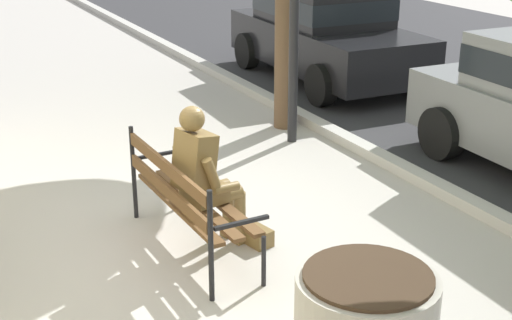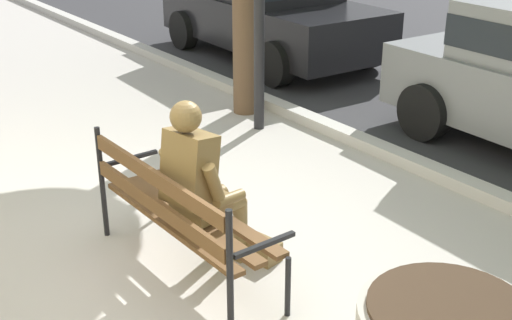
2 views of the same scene
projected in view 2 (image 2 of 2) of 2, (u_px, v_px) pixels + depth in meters
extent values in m
plane|color=#ADA8A0|center=(175.00, 268.00, 5.13)|extent=(80.00, 80.00, 0.00)
cube|color=#B2AFA8|center=(430.00, 170.00, 6.68)|extent=(60.00, 0.20, 0.12)
cube|color=brown|center=(169.00, 224.00, 4.84)|extent=(1.70, 0.16, 0.04)
cube|color=brown|center=(190.00, 217.00, 4.94)|extent=(1.70, 0.16, 0.04)
cube|color=brown|center=(210.00, 210.00, 5.05)|extent=(1.70, 0.16, 0.04)
cube|color=brown|center=(156.00, 206.00, 4.73)|extent=(1.70, 0.08, 0.11)
cube|color=brown|center=(154.00, 178.00, 4.64)|extent=(1.70, 0.08, 0.11)
cylinder|color=black|center=(155.00, 195.00, 5.79)|extent=(0.04, 0.04, 0.45)
cylinder|color=black|center=(102.00, 183.00, 5.42)|extent=(0.04, 0.04, 0.95)
cube|color=black|center=(131.00, 158.00, 5.52)|extent=(0.05, 0.48, 0.03)
cylinder|color=black|center=(288.00, 287.00, 4.50)|extent=(0.04, 0.04, 0.45)
cylinder|color=black|center=(230.00, 279.00, 4.14)|extent=(0.04, 0.04, 0.95)
cube|color=black|center=(265.00, 245.00, 4.24)|extent=(0.05, 0.48, 0.03)
cube|color=brown|center=(201.00, 204.00, 4.89)|extent=(0.40, 0.38, 0.16)
cube|color=brown|center=(189.00, 168.00, 4.69)|extent=(0.41, 0.36, 0.55)
sphere|color=brown|center=(186.00, 117.00, 4.54)|extent=(0.22, 0.22, 0.22)
cylinder|color=brown|center=(170.00, 165.00, 4.86)|extent=(0.13, 0.20, 0.29)
cylinder|color=brown|center=(185.00, 180.00, 5.03)|extent=(0.13, 0.28, 0.10)
cylinder|color=brown|center=(214.00, 182.00, 4.59)|extent=(0.13, 0.20, 0.29)
cylinder|color=brown|center=(229.00, 198.00, 4.75)|extent=(0.13, 0.28, 0.10)
cylinder|color=brown|center=(206.00, 199.00, 5.05)|extent=(0.20, 0.38, 0.14)
cylinder|color=brown|center=(224.00, 222.00, 5.28)|extent=(0.11, 0.11, 0.50)
cube|color=brown|center=(229.00, 243.00, 5.41)|extent=(0.16, 0.26, 0.07)
cylinder|color=brown|center=(223.00, 206.00, 4.94)|extent=(0.20, 0.38, 0.14)
cylinder|color=brown|center=(240.00, 230.00, 5.17)|extent=(0.11, 0.11, 0.50)
cube|color=brown|center=(246.00, 251.00, 5.30)|extent=(0.16, 0.26, 0.07)
cube|color=brown|center=(262.00, 250.00, 5.23)|extent=(0.31, 0.24, 0.16)
cylinder|color=#38281C|center=(450.00, 309.00, 3.64)|extent=(0.90, 0.90, 0.03)
cube|color=black|center=(270.00, 20.00, 10.72)|extent=(4.15, 1.84, 0.70)
cylinder|color=black|center=(366.00, 48.00, 10.26)|extent=(0.65, 0.24, 0.64)
cylinder|color=black|center=(276.00, 64.00, 9.38)|extent=(0.65, 0.24, 0.64)
cylinder|color=black|center=(266.00, 19.00, 12.29)|extent=(0.65, 0.24, 0.64)
cylinder|color=black|center=(183.00, 30.00, 11.41)|extent=(0.65, 0.24, 0.64)
cylinder|color=black|center=(425.00, 112.00, 7.51)|extent=(0.65, 0.24, 0.64)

